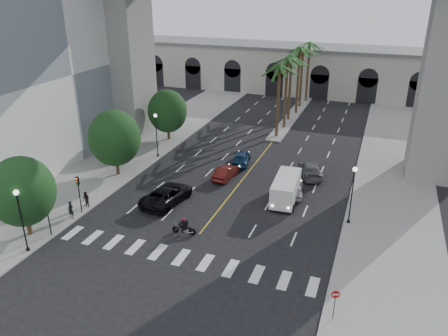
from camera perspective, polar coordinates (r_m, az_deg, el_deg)
ground at (r=35.12m, az=-4.55°, el=-10.23°), size 140.00×140.00×0.00m
sidewalk_left at (r=53.42m, az=-12.52°, el=1.57°), size 8.00×100.00×0.15m
sidewalk_right at (r=45.72m, az=21.25°, el=-3.35°), size 8.00×100.00×0.15m
median at (r=68.40m, az=8.89°, el=6.68°), size 2.00×24.00×0.20m
building_left at (r=55.98m, az=-25.82°, el=11.76°), size 16.50×32.50×20.60m
pier_building at (r=83.75m, az=11.58°, el=12.47°), size 71.00×10.50×8.50m
palm_a at (r=56.80m, az=7.27°, el=12.72°), size 3.20×3.20×10.30m
palm_b at (r=60.57m, az=8.30°, el=13.59°), size 3.20×3.20×10.60m
palm_c at (r=64.57m, az=8.81°, el=13.74°), size 3.20×3.20×10.10m
palm_d at (r=68.27m, az=9.89°, el=14.80°), size 3.20×3.20×10.90m
palm_e at (r=72.27m, az=10.30°, el=14.86°), size 3.20×3.20×10.40m
palm_f at (r=76.08m, az=11.14°, el=15.42°), size 3.20×3.20×10.70m
street_tree_near at (r=38.01m, az=-24.88°, el=-2.81°), size 5.20×5.20×6.89m
street_tree_mid at (r=47.07m, az=-14.10°, el=3.82°), size 5.44×5.44×7.21m
street_tree_far at (r=56.94m, az=-7.39°, el=7.36°), size 5.04×5.04×6.68m
lamp_post_left_near at (r=36.06m, az=-25.01°, el=-5.67°), size 0.40×0.40×5.35m
lamp_post_left_far at (r=51.38m, az=-8.82°, el=4.72°), size 0.40×0.40×5.35m
lamp_post_right at (r=38.01m, az=16.42°, el=-2.84°), size 0.40×0.40×5.35m
traffic_signal_near at (r=37.84m, az=-22.13°, el=-5.00°), size 0.25×0.18×3.65m
traffic_signal_far at (r=40.49m, az=-18.47°, el=-2.57°), size 0.25×0.18×3.65m
motorcycle_rider at (r=36.42m, az=-5.16°, el=-7.66°), size 2.08×0.56×1.50m
car_a at (r=43.05m, az=9.20°, el=-2.74°), size 2.27×4.19×1.35m
car_b at (r=46.10m, az=0.23°, el=-0.59°), size 1.78×4.24×1.36m
car_c at (r=41.42m, az=-7.45°, el=-3.47°), size 3.54×6.31×1.67m
car_d at (r=47.59m, az=11.23°, el=-0.18°), size 3.59×5.58×1.50m
car_e at (r=49.76m, az=2.25°, el=1.34°), size 2.55×4.71×1.52m
cargo_van at (r=41.58m, az=8.08°, el=-2.64°), size 2.51×5.69×2.38m
pedestrian_a at (r=40.53m, az=-19.38°, el=-5.15°), size 0.62×0.44×1.60m
pedestrian_b at (r=41.98m, az=-17.58°, el=-3.94°), size 0.89×0.79×1.53m
do_not_enter_sign at (r=28.34m, az=14.31°, el=-16.24°), size 0.53×0.21×2.27m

